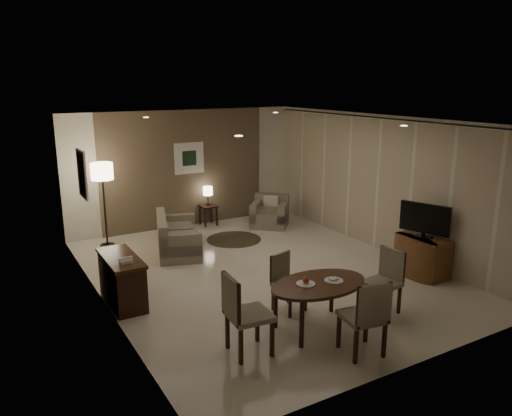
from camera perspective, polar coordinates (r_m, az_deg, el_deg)
room_shell at (r=8.95m, az=-0.64°, el=1.52°), size 5.50×7.00×2.70m
taupe_accent at (r=11.68m, az=-8.12°, el=4.43°), size 3.96×0.03×2.70m
curtain_wall at (r=10.22m, az=13.72°, el=2.56°), size 0.08×6.70×2.58m
curtain_rod at (r=10.04m, az=14.17°, el=9.95°), size 0.03×6.80×0.03m
art_back_frame at (r=11.65m, az=-7.66°, el=5.67°), size 0.72×0.03×0.72m
art_back_canvas at (r=11.64m, az=-7.63°, el=5.66°), size 0.34×0.01×0.34m
art_left_frame at (r=8.67m, az=-19.26°, el=3.66°), size 0.03×0.60×0.80m
art_left_canvas at (r=8.68m, az=-19.17°, el=3.68°), size 0.01×0.46×0.64m
downlight_nl at (r=6.15m, az=-1.98°, el=8.23°), size 0.10×0.10×0.01m
downlight_nr at (r=7.86m, az=16.56°, el=9.00°), size 0.10×0.10×0.01m
downlight_fl at (r=9.47m, az=-12.47°, el=10.08°), size 0.10×0.10×0.01m
downlight_fr at (r=10.66m, az=2.25°, el=10.85°), size 0.10×0.10×0.01m
console_desk at (r=7.99m, az=-15.05°, el=-7.94°), size 0.48×1.20×0.75m
telephone at (r=7.57m, az=-14.65°, el=-5.74°), size 0.20×0.14×0.09m
tv_cabinet at (r=9.28m, az=18.48°, el=-5.21°), size 0.48×0.90×0.70m
flat_tv at (r=9.07m, az=18.73°, el=-1.24°), size 0.36×0.85×0.60m
dining_table at (r=7.04m, az=7.09°, el=-11.02°), size 1.43×0.89×0.67m
chair_near at (r=6.48m, az=12.05°, el=-11.93°), size 0.56×0.56×1.01m
chair_far at (r=7.47m, az=3.85°, el=-8.61°), size 0.50×0.50×0.86m
chair_left at (r=6.33m, az=-0.77°, el=-12.01°), size 0.55×0.55×1.06m
chair_right at (r=7.60m, az=14.17°, el=-8.27°), size 0.51×0.51×0.95m
plate_a at (r=6.84m, az=5.71°, el=-8.62°), size 0.26×0.26×0.02m
plate_b at (r=6.99m, az=8.88°, el=-8.19°), size 0.26×0.26×0.02m
fruit_apple at (r=6.82m, az=5.72°, el=-8.21°), size 0.09×0.09×0.09m
napkin at (r=6.99m, az=8.89°, el=-8.02°), size 0.12×0.08×0.03m
round_rug at (r=10.82m, az=-2.55°, el=-3.59°), size 1.17×1.17×0.01m
sofa at (r=10.07m, az=-8.88°, el=-2.94°), size 1.75×1.23×0.75m
armchair at (r=11.69m, az=1.55°, el=-0.39°), size 1.12×1.11×0.72m
side_table at (r=11.87m, az=-5.46°, el=-0.81°), size 0.38×0.38×0.48m
table_lamp at (r=11.76m, az=-5.52°, el=1.49°), size 0.22×0.22×0.50m
floor_lamp at (r=10.63m, az=-16.93°, el=0.31°), size 0.44×0.44×1.74m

